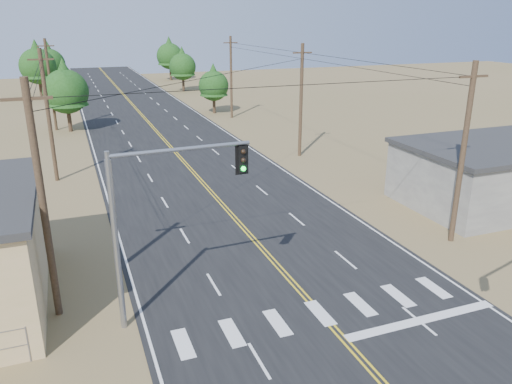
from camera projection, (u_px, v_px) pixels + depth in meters
name	position (u px, v px, depth m)	size (l,w,h in m)	color
road	(194.00, 173.00, 40.86)	(15.00, 200.00, 0.02)	black
utility_pole_left_near	(43.00, 202.00, 19.76)	(1.80, 0.30, 10.00)	#4C3826
utility_pole_left_mid	(48.00, 115.00, 37.41)	(1.80, 0.30, 10.00)	#4C3826
utility_pole_left_far	(51.00, 84.00, 55.05)	(1.80, 0.30, 10.00)	#4C3826
utility_pole_right_near	(463.00, 154.00, 26.83)	(1.80, 0.30, 10.00)	#4C3826
utility_pole_right_mid	(301.00, 100.00, 44.47)	(1.80, 0.30, 10.00)	#4C3826
utility_pole_right_far	(231.00, 77.00, 62.12)	(1.80, 0.30, 10.00)	#4C3826
signal_mast_left	(155.00, 208.00, 19.47)	(5.71, 0.50, 7.45)	gray
tree_left_near	(65.00, 87.00, 54.44)	(4.83, 4.83, 8.04)	#3F2D1E
tree_left_mid	(37.00, 63.00, 76.84)	(5.46, 5.46, 9.10)	#3F2D1E
tree_left_far	(49.00, 61.00, 83.65)	(5.13, 5.13, 8.54)	#3F2D1E
tree_right_near	(214.00, 83.00, 65.51)	(3.93, 3.93, 6.55)	#3F2D1E
tree_right_mid	(182.00, 64.00, 85.38)	(4.54, 4.54, 7.57)	#3F2D1E
tree_right_far	(170.00, 53.00, 100.74)	(5.21, 5.21, 8.68)	#3F2D1E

